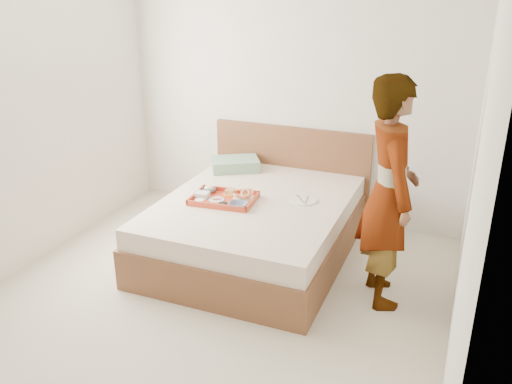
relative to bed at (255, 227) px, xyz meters
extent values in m
cube|color=beige|center=(-0.02, -1.00, -0.27)|extent=(3.50, 4.00, 0.01)
cube|color=silver|center=(-0.02, 1.00, 1.04)|extent=(3.50, 0.01, 2.60)
cube|color=silver|center=(1.73, -1.00, 1.04)|extent=(0.01, 4.00, 2.60)
cube|color=brown|center=(0.00, 0.00, 0.00)|extent=(1.65, 2.00, 0.53)
cube|color=brown|center=(0.00, 0.97, 0.21)|extent=(1.65, 0.06, 0.95)
cube|color=#83A48B|center=(-0.50, 0.67, 0.32)|extent=(0.57, 0.52, 0.11)
cube|color=#C0502D|center=(-0.25, -0.12, 0.29)|extent=(0.58, 0.45, 0.05)
cylinder|color=white|center=(-0.09, -0.05, 0.29)|extent=(0.21, 0.21, 0.01)
imported|color=#192A4E|center=(-0.06, -0.23, 0.30)|extent=(0.17, 0.17, 0.04)
cylinder|color=black|center=(-0.19, -0.26, 0.29)|extent=(0.09, 0.09, 0.03)
cylinder|color=white|center=(-0.30, -0.17, 0.28)|extent=(0.15, 0.15, 0.01)
cylinder|color=orange|center=(-0.24, 0.00, 0.28)|extent=(0.15, 0.15, 0.01)
imported|color=#192A4E|center=(-0.44, -0.02, 0.30)|extent=(0.13, 0.13, 0.04)
cube|color=silver|center=(-0.44, -0.16, 0.30)|extent=(0.12, 0.11, 0.05)
cylinder|color=white|center=(-0.41, -0.28, 0.29)|extent=(0.09, 0.09, 0.03)
cylinder|color=white|center=(0.40, 0.14, 0.27)|extent=(0.30, 0.30, 0.01)
imported|color=silver|center=(1.18, -0.28, 0.61)|extent=(0.64, 0.76, 1.76)
camera|label=1|loc=(1.67, -4.06, 2.10)|focal=37.93mm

